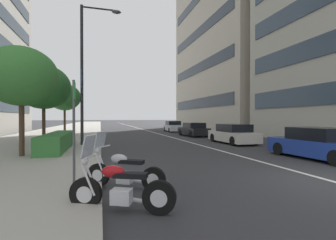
# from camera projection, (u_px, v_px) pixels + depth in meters

# --- Properties ---
(sidewalk_right_plaza) EXTENTS (160.00, 8.75, 0.15)m
(sidewalk_right_plaza) POSITION_uv_depth(u_px,v_px,m) (67.00, 131.00, 32.69)
(sidewalk_right_plaza) COLOR #A39E93
(sidewalk_right_plaza) RESTS_ON ground
(lane_centre_stripe) EXTENTS (110.00, 0.16, 0.01)m
(lane_centre_stripe) POSITION_uv_depth(u_px,v_px,m) (140.00, 129.00, 40.42)
(lane_centre_stripe) COLOR silver
(lane_centre_stripe) RESTS_ON ground
(motorcycle_far_end_row) EXTENTS (1.02, 1.99, 1.48)m
(motorcycle_far_end_row) POSITION_uv_depth(u_px,v_px,m) (120.00, 189.00, 4.64)
(motorcycle_far_end_row) COLOR black
(motorcycle_far_end_row) RESTS_ON ground
(motorcycle_second_in_row) EXTENTS (1.28, 1.89, 1.46)m
(motorcycle_second_in_row) POSITION_uv_depth(u_px,v_px,m) (123.00, 172.00, 6.18)
(motorcycle_second_in_row) COLOR black
(motorcycle_second_in_row) RESTS_ON ground
(car_mid_block_traffic) EXTENTS (4.45, 2.00, 1.39)m
(car_mid_block_traffic) POSITION_uv_depth(u_px,v_px,m) (319.00, 144.00, 10.65)
(car_mid_block_traffic) COLOR navy
(car_mid_block_traffic) RESTS_ON ground
(car_far_down_avenue) EXTENTS (4.36, 1.87, 1.38)m
(car_far_down_avenue) POSITION_uv_depth(u_px,v_px,m) (233.00, 134.00, 17.24)
(car_far_down_avenue) COLOR beige
(car_far_down_avenue) RESTS_ON ground
(car_following_behind) EXTENTS (4.30, 1.94, 1.34)m
(car_following_behind) POSITION_uv_depth(u_px,v_px,m) (193.00, 130.00, 23.99)
(car_following_behind) COLOR black
(car_following_behind) RESTS_ON ground
(car_approaching_light) EXTENTS (4.44, 1.98, 1.42)m
(car_approaching_light) POSITION_uv_depth(u_px,v_px,m) (173.00, 127.00, 31.83)
(car_approaching_light) COLOR silver
(car_approaching_light) RESTS_ON ground
(parking_sign_by_curb) EXTENTS (0.32, 0.06, 2.56)m
(parking_sign_by_curb) POSITION_uv_depth(u_px,v_px,m) (74.00, 124.00, 5.65)
(parking_sign_by_curb) COLOR #47494C
(parking_sign_by_curb) RESTS_ON sidewalk_right_plaza
(street_lamp_with_banners) EXTENTS (1.26, 2.51, 8.68)m
(street_lamp_with_banners) POSITION_uv_depth(u_px,v_px,m) (88.00, 63.00, 15.02)
(street_lamp_with_banners) COLOR #232326
(street_lamp_with_banners) RESTS_ON sidewalk_right_plaza
(clipped_hedge_bed) EXTENTS (6.35, 1.10, 0.84)m
(clipped_hedge_bed) POSITION_uv_depth(u_px,v_px,m) (58.00, 141.00, 13.08)
(clipped_hedge_bed) COLOR #337033
(clipped_hedge_bed) RESTS_ON sidewalk_right_plaza
(street_tree_mid_sidewalk) EXTENTS (3.05, 3.05, 4.79)m
(street_tree_mid_sidewalk) POSITION_uv_depth(u_px,v_px,m) (21.00, 77.00, 10.54)
(street_tree_mid_sidewalk) COLOR #473323
(street_tree_mid_sidewalk) RESTS_ON sidewalk_right_plaza
(street_tree_near_plaza_corner) EXTENTS (3.54, 3.54, 5.29)m
(street_tree_near_plaza_corner) POSITION_uv_depth(u_px,v_px,m) (44.00, 87.00, 16.42)
(street_tree_near_plaza_corner) COLOR #473323
(street_tree_near_plaza_corner) RESTS_ON sidewalk_right_plaza
(street_tree_far_plaza) EXTENTS (3.21, 3.21, 5.18)m
(street_tree_far_plaza) POSITION_uv_depth(u_px,v_px,m) (65.00, 97.00, 24.79)
(street_tree_far_plaza) COLOR #473323
(street_tree_far_plaza) RESTS_ON sidewalk_right_plaza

